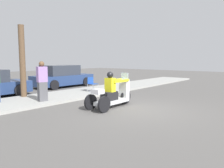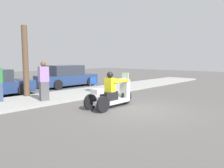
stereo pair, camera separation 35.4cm
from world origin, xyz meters
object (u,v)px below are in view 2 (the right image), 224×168
object	(u,v)px
folding_chair_set_back	(95,83)
parked_car_lot_far	(66,77)
tree_trunk	(25,61)
motorcycle_trike	(112,95)
spectator_end_of_line	(44,82)

from	to	relation	value
folding_chair_set_back	parked_car_lot_far	world-z (taller)	parked_car_lot_far
folding_chair_set_back	tree_trunk	distance (m)	3.86
motorcycle_trike	tree_trunk	size ratio (longest dim) A/B	0.69
motorcycle_trike	folding_chair_set_back	size ratio (longest dim) A/B	2.95
folding_chair_set_back	motorcycle_trike	bearing A→B (deg)	-122.24
motorcycle_trike	spectator_end_of_line	bearing A→B (deg)	116.77
spectator_end_of_line	motorcycle_trike	bearing A→B (deg)	-63.23
parked_car_lot_far	folding_chair_set_back	bearing A→B (deg)	-102.26
motorcycle_trike	folding_chair_set_back	world-z (taller)	motorcycle_trike
tree_trunk	motorcycle_trike	bearing A→B (deg)	-73.51
folding_chair_set_back	tree_trunk	world-z (taller)	tree_trunk
folding_chair_set_back	parked_car_lot_far	xyz separation A→B (m)	(0.83, 3.84, 0.10)
parked_car_lot_far	spectator_end_of_line	bearing A→B (deg)	-135.35
folding_chair_set_back	parked_car_lot_far	bearing A→B (deg)	77.74
folding_chair_set_back	parked_car_lot_far	distance (m)	3.93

